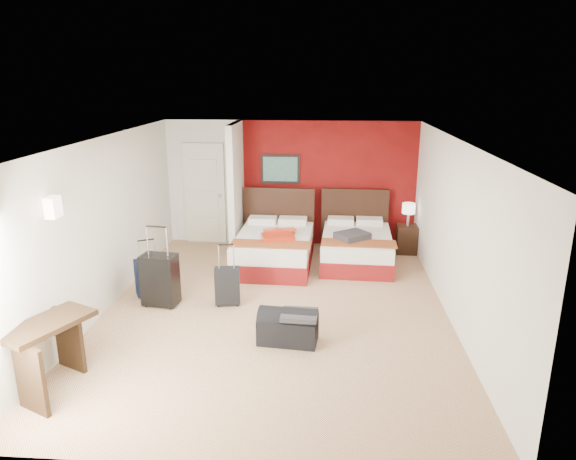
# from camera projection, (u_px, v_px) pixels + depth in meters

# --- Properties ---
(ground) EXTENTS (6.50, 6.50, 0.00)m
(ground) POSITION_uv_depth(u_px,v_px,m) (276.00, 310.00, 7.67)
(ground) COLOR #D4AC82
(ground) RESTS_ON ground
(room_walls) EXTENTS (5.02, 6.52, 2.50)m
(room_walls) POSITION_uv_depth(u_px,v_px,m) (201.00, 203.00, 8.77)
(room_walls) COLOR white
(room_walls) RESTS_ON ground
(red_accent_panel) EXTENTS (3.50, 0.04, 2.50)m
(red_accent_panel) POSITION_uv_depth(u_px,v_px,m) (328.00, 184.00, 10.35)
(red_accent_panel) COLOR maroon
(red_accent_panel) RESTS_ON ground
(partition_wall) EXTENTS (0.12, 1.20, 2.50)m
(partition_wall) POSITION_uv_depth(u_px,v_px,m) (236.00, 189.00, 9.88)
(partition_wall) COLOR silver
(partition_wall) RESTS_ON ground
(entry_door) EXTENTS (0.82, 0.06, 2.05)m
(entry_door) POSITION_uv_depth(u_px,v_px,m) (205.00, 193.00, 10.56)
(entry_door) COLOR silver
(entry_door) RESTS_ON ground
(bed_left) EXTENTS (1.40, 1.96, 0.57)m
(bed_left) POSITION_uv_depth(u_px,v_px,m) (274.00, 250.00, 9.42)
(bed_left) COLOR white
(bed_left) RESTS_ON ground
(bed_right) EXTENTS (1.34, 1.86, 0.54)m
(bed_right) POSITION_uv_depth(u_px,v_px,m) (356.00, 249.00, 9.54)
(bed_right) COLOR silver
(bed_right) RESTS_ON ground
(red_suitcase_open) EXTENTS (0.72, 0.87, 0.10)m
(red_suitcase_open) POSITION_uv_depth(u_px,v_px,m) (279.00, 234.00, 9.22)
(red_suitcase_open) COLOR red
(red_suitcase_open) RESTS_ON bed_left
(jacket_bundle) EXTENTS (0.68, 0.66, 0.13)m
(jacket_bundle) POSITION_uv_depth(u_px,v_px,m) (352.00, 236.00, 9.16)
(jacket_bundle) COLOR #3A3A3F
(jacket_bundle) RESTS_ON bed_right
(nightstand) EXTENTS (0.41, 0.41, 0.55)m
(nightstand) POSITION_uv_depth(u_px,v_px,m) (407.00, 239.00, 10.09)
(nightstand) COLOR black
(nightstand) RESTS_ON ground
(table_lamp) EXTENTS (0.27, 0.27, 0.44)m
(table_lamp) POSITION_uv_depth(u_px,v_px,m) (408.00, 215.00, 9.95)
(table_lamp) COLOR white
(table_lamp) RESTS_ON nightstand
(suitcase_black) EXTENTS (0.55, 0.39, 0.77)m
(suitcase_black) POSITION_uv_depth(u_px,v_px,m) (160.00, 281.00, 7.73)
(suitcase_black) COLOR black
(suitcase_black) RESTS_ON ground
(suitcase_charcoal) EXTENTS (0.40, 0.29, 0.55)m
(suitcase_charcoal) POSITION_uv_depth(u_px,v_px,m) (227.00, 287.00, 7.78)
(suitcase_charcoal) COLOR black
(suitcase_charcoal) RESTS_ON ground
(suitcase_navy) EXTENTS (0.47, 0.41, 0.56)m
(suitcase_navy) POSITION_uv_depth(u_px,v_px,m) (149.00, 278.00, 8.11)
(suitcase_navy) COLOR black
(suitcase_navy) RESTS_ON ground
(duffel_bag) EXTENTS (0.80, 0.48, 0.38)m
(duffel_bag) POSITION_uv_depth(u_px,v_px,m) (288.00, 328.00, 6.70)
(duffel_bag) COLOR black
(duffel_bag) RESTS_ON ground
(jacket_draped) EXTENTS (0.48, 0.41, 0.06)m
(jacket_draped) POSITION_uv_depth(u_px,v_px,m) (299.00, 315.00, 6.57)
(jacket_draped) COLOR #333338
(jacket_draped) RESTS_ON duffel_bag
(desk) EXTENTS (0.85, 1.09, 0.81)m
(desk) POSITION_uv_depth(u_px,v_px,m) (51.00, 356.00, 5.63)
(desk) COLOR black
(desk) RESTS_ON ground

